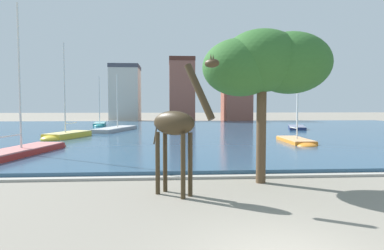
# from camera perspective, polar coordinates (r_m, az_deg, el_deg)

# --- Properties ---
(harbor_water) EXTENTS (80.07, 51.26, 0.29)m
(harbor_water) POSITION_cam_1_polar(r_m,az_deg,el_deg) (41.24, -0.47, -1.10)
(harbor_water) COLOR #2D5170
(harbor_water) RESTS_ON ground
(quay_edge_coping) EXTENTS (80.07, 0.50, 0.12)m
(quay_edge_coping) POSITION_cam_1_polar(r_m,az_deg,el_deg) (15.71, 5.42, -8.71)
(quay_edge_coping) COLOR #ADA89E
(quay_edge_coping) RESTS_ON ground
(giraffe_statue) EXTENTS (2.52, 2.14, 5.07)m
(giraffe_statue) POSITION_cam_1_polar(r_m,az_deg,el_deg) (12.28, -2.58, -0.13)
(giraffe_statue) COLOR #382B19
(giraffe_statue) RESTS_ON ground
(sailboat_grey) EXTENTS (4.68, 9.87, 7.10)m
(sailboat_grey) POSITION_cam_1_polar(r_m,az_deg,el_deg) (42.16, -12.41, -0.78)
(sailboat_grey) COLOR #939399
(sailboat_grey) RESTS_ON ground
(sailboat_orange) EXTENTS (1.95, 5.98, 6.81)m
(sailboat_orange) POSITION_cam_1_polar(r_m,az_deg,el_deg) (28.74, 17.45, -2.79)
(sailboat_orange) COLOR orange
(sailboat_orange) RESTS_ON ground
(sailboat_yellow) EXTENTS (3.59, 6.27, 9.15)m
(sailboat_yellow) POSITION_cam_1_polar(r_m,az_deg,el_deg) (33.49, -20.81, -1.82)
(sailboat_yellow) COLOR gold
(sailboat_yellow) RESTS_ON ground
(sailboat_navy) EXTENTS (3.97, 7.30, 6.29)m
(sailboat_navy) POSITION_cam_1_polar(r_m,az_deg,el_deg) (46.62, 17.30, -0.49)
(sailboat_navy) COLOR navy
(sailboat_navy) RESTS_ON ground
(sailboat_red) EXTENTS (3.66, 9.89, 9.60)m
(sailboat_red) POSITION_cam_1_polar(r_m,az_deg,el_deg) (23.75, -26.65, -4.16)
(sailboat_red) COLOR red
(sailboat_red) RESTS_ON ground
(sailboat_teal) EXTENTS (2.52, 7.03, 7.67)m
(sailboat_teal) POSITION_cam_1_polar(r_m,az_deg,el_deg) (52.56, -15.41, 0.02)
(sailboat_teal) COLOR teal
(sailboat_teal) RESTS_ON ground
(shade_tree) EXTENTS (5.48, 3.52, 6.53)m
(shade_tree) POSITION_cam_1_polar(r_m,az_deg,el_deg) (14.81, 12.39, 10.05)
(shade_tree) COLOR brown
(shade_tree) RESTS_ON ground
(townhouse_narrow_midrow) EXTENTS (6.01, 7.90, 11.74)m
(townhouse_narrow_midrow) POSITION_cam_1_polar(r_m,az_deg,el_deg) (72.35, -11.21, 5.29)
(townhouse_narrow_midrow) COLOR beige
(townhouse_narrow_midrow) RESTS_ON ground
(townhouse_end_terrace) EXTENTS (5.11, 8.01, 12.90)m
(townhouse_end_terrace) POSITION_cam_1_polar(r_m,az_deg,el_deg) (69.44, -1.77, 5.91)
(townhouse_end_terrace) COLOR #8E5142
(townhouse_end_terrace) RESTS_ON ground
(townhouse_tall_gabled) EXTENTS (5.49, 7.84, 11.41)m
(townhouse_tall_gabled) POSITION_cam_1_polar(r_m,az_deg,el_deg) (71.15, 7.53, 5.23)
(townhouse_tall_gabled) COLOR #8E5142
(townhouse_tall_gabled) RESTS_ON ground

